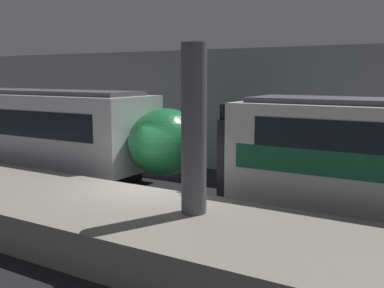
# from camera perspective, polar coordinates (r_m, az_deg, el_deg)

# --- Properties ---
(ground_plane) EXTENTS (120.00, 120.00, 0.00)m
(ground_plane) POSITION_cam_1_polar(r_m,az_deg,el_deg) (12.86, -5.61, -9.29)
(ground_plane) COLOR black
(platform) EXTENTS (40.00, 3.76, 0.91)m
(platform) POSITION_cam_1_polar(r_m,az_deg,el_deg) (11.34, -11.39, -9.49)
(platform) COLOR gray
(platform) RESTS_ON ground
(station_rear_barrier) EXTENTS (50.00, 0.15, 5.04)m
(station_rear_barrier) POSITION_cam_1_polar(r_m,az_deg,el_deg) (18.24, 7.20, 4.09)
(station_rear_barrier) COLOR gray
(station_rear_barrier) RESTS_ON ground
(support_pillar_near) EXTENTS (0.56, 0.56, 3.75)m
(support_pillar_near) POSITION_cam_1_polar(r_m,az_deg,el_deg) (9.83, 0.24, 1.82)
(support_pillar_near) COLOR #56565B
(support_pillar_near) RESTS_ON platform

